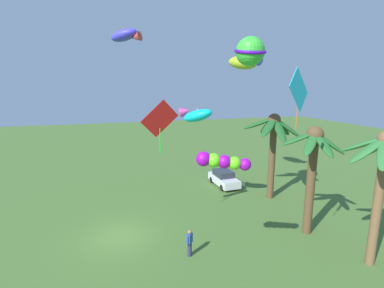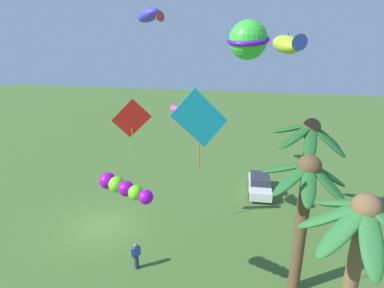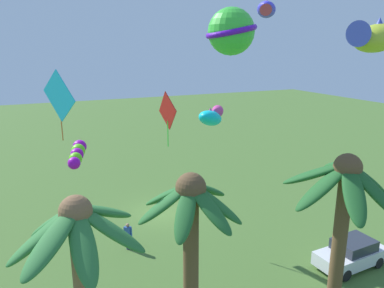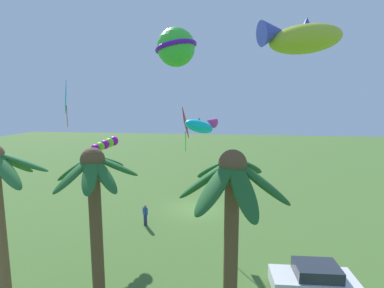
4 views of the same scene
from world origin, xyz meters
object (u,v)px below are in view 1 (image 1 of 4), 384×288
at_px(kite_fish_1, 244,62).
at_px(parked_car_0, 224,178).
at_px(spectator_0, 190,243).
at_px(palm_tree_1, 313,156).
at_px(kite_fish_5, 196,115).
at_px(kite_tube_0, 222,161).
at_px(kite_diamond_2, 299,90).
at_px(kite_ball_4, 250,51).
at_px(palm_tree_0, 383,165).
at_px(kite_fish_3, 126,35).
at_px(palm_tree_2, 273,136).
at_px(kite_diamond_6, 160,119).

bearing_deg(kite_fish_1, parked_car_0, -142.77).
bearing_deg(spectator_0, palm_tree_1, 92.03).
bearing_deg(kite_fish_5, parked_car_0, 141.37).
bearing_deg(kite_fish_5, kite_fish_1, 128.30).
distance_m(kite_tube_0, kite_diamond_2, 4.63).
distance_m(kite_fish_1, kite_ball_4, 5.97).
xyz_separation_m(palm_tree_0, kite_fish_3, (-13.90, -11.60, 7.96)).
xyz_separation_m(palm_tree_2, parked_car_0, (-4.00, -2.69, -4.77)).
bearing_deg(kite_tube_0, kite_fish_3, -166.31).
xyz_separation_m(palm_tree_0, kite_diamond_2, (-0.26, -5.24, 3.79)).
height_order(palm_tree_2, kite_fish_1, kite_fish_1).
distance_m(palm_tree_0, kite_fish_5, 11.14).
bearing_deg(palm_tree_2, kite_diamond_2, -28.01).
distance_m(palm_tree_1, kite_diamond_6, 9.91).
bearing_deg(parked_car_0, kite_ball_4, -10.75).
xyz_separation_m(parked_car_0, kite_ball_4, (6.86, -1.30, 11.11)).
xyz_separation_m(spectator_0, kite_fish_3, (-10.31, -2.30, 12.79)).
height_order(kite_fish_1, kite_diamond_6, kite_fish_1).
relative_size(parked_car_0, kite_ball_4, 1.66).
xyz_separation_m(kite_fish_1, kite_diamond_2, (12.25, -3.48, -2.23)).
bearing_deg(kite_diamond_6, kite_diamond_2, 39.28).
bearing_deg(kite_ball_4, parked_car_0, 169.25).
bearing_deg(palm_tree_1, kite_diamond_6, -105.78).
relative_size(palm_tree_2, kite_fish_5, 3.07).
bearing_deg(kite_diamond_2, spectator_0, -129.34).
xyz_separation_m(kite_ball_4, kite_fish_5, (-0.90, -3.46, -4.18)).
distance_m(palm_tree_0, palm_tree_1, 4.04).
relative_size(palm_tree_0, kite_tube_0, 2.99).
bearing_deg(palm_tree_0, kite_diamond_6, -122.14).
relative_size(kite_tube_0, kite_fish_1, 0.66).
bearing_deg(kite_fish_3, parked_car_0, 89.85).
height_order(palm_tree_1, parked_car_0, palm_tree_1).
height_order(parked_car_0, kite_fish_3, kite_fish_3).
bearing_deg(kite_diamond_2, palm_tree_0, 87.19).
bearing_deg(kite_fish_3, kite_ball_4, 47.43).
relative_size(palm_tree_1, kite_diamond_2, 2.64).
bearing_deg(kite_fish_3, palm_tree_0, 39.85).
height_order(kite_ball_4, kite_diamond_6, kite_ball_4).
xyz_separation_m(palm_tree_1, kite_fish_1, (-8.63, -0.69, 6.39)).
bearing_deg(kite_ball_4, palm_tree_0, 30.34).
bearing_deg(palm_tree_1, kite_fish_1, -175.45).
height_order(parked_car_0, kite_tube_0, kite_tube_0).
xyz_separation_m(kite_fish_3, kite_fish_5, (5.98, 4.03, -5.92)).
height_order(kite_fish_5, kite_diamond_6, kite_diamond_6).
distance_m(parked_car_0, kite_tube_0, 15.02).
xyz_separation_m(spectator_0, kite_fish_5, (-4.33, 1.73, 6.87)).
bearing_deg(spectator_0, kite_ball_4, 123.45).
relative_size(palm_tree_0, spectator_0, 4.68).
relative_size(kite_diamond_2, kite_diamond_6, 0.82).
bearing_deg(kite_fish_3, palm_tree_2, 70.70).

